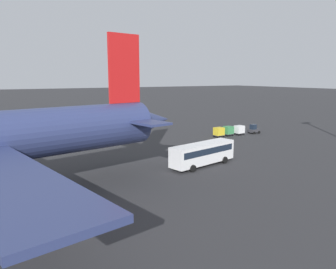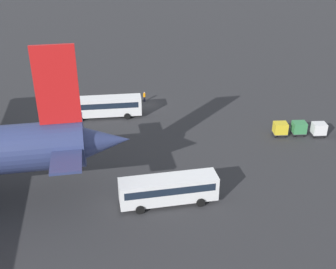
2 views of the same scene
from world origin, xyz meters
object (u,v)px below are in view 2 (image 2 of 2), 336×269
(worker_person, at_px, (144,97))
(cargo_cart_green, at_px, (299,128))
(shuttle_bus_near, at_px, (103,106))
(cargo_cart_yellow, at_px, (280,128))
(cargo_cart_white, at_px, (319,129))
(shuttle_bus_far, at_px, (168,188))

(worker_person, height_order, cargo_cart_green, cargo_cart_green)
(shuttle_bus_near, distance_m, cargo_cart_yellow, 27.68)
(cargo_cart_white, distance_m, cargo_cart_green, 2.82)
(worker_person, bearing_deg, cargo_cart_white, 154.53)
(shuttle_bus_near, height_order, shuttle_bus_far, shuttle_bus_near)
(cargo_cart_white, bearing_deg, shuttle_bus_near, -10.56)
(shuttle_bus_near, bearing_deg, shuttle_bus_far, 107.32)
(shuttle_bus_far, distance_m, worker_person, 29.58)
(worker_person, relative_size, cargo_cart_yellow, 0.82)
(shuttle_bus_near, bearing_deg, cargo_cart_white, 161.13)
(shuttle_bus_far, bearing_deg, cargo_cart_green, -150.32)
(shuttle_bus_far, bearing_deg, cargo_cart_yellow, -146.22)
(shuttle_bus_near, distance_m, worker_person, 9.05)
(shuttle_bus_near, height_order, cargo_cart_yellow, shuttle_bus_near)
(shuttle_bus_far, xyz_separation_m, cargo_cart_yellow, (-16.12, -16.66, -0.76))
(cargo_cart_white, bearing_deg, shuttle_bus_far, 37.40)
(cargo_cart_white, bearing_deg, worker_person, -25.47)
(shuttle_bus_near, xyz_separation_m, cargo_cart_green, (-29.81, 5.75, -0.78))
(shuttle_bus_near, distance_m, cargo_cart_white, 33.18)
(cargo_cart_white, height_order, cargo_cart_yellow, same)
(cargo_cart_white, bearing_deg, cargo_cart_yellow, -0.50)
(shuttle_bus_far, height_order, cargo_cart_green, shuttle_bus_far)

